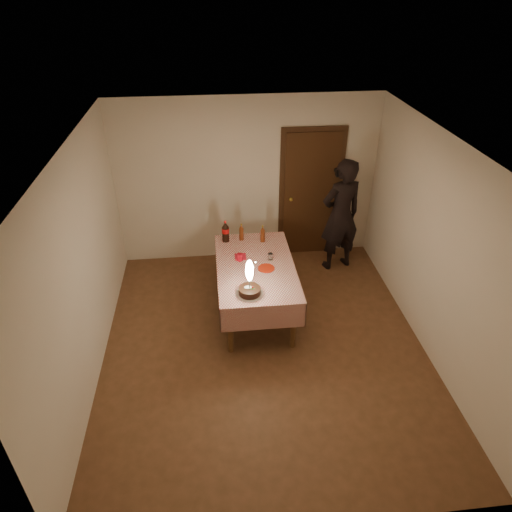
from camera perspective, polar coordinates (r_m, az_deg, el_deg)
The scene contains 12 objects.
ground at distance 5.92m, azimuth 1.04°, elevation -11.20°, with size 4.00×4.50×0.01m, color brown.
room_shell at distance 5.00m, azimuth 1.51°, elevation 3.33°, with size 4.04×4.54×2.62m.
dining_table at distance 6.04m, azimuth -0.05°, elevation -2.01°, with size 1.02×1.72×0.77m.
birthday_cake at distance 5.41m, azimuth -0.81°, elevation -3.70°, with size 0.33×0.33×0.48m.
red_plate at distance 5.93m, azimuth 1.29°, elevation -1.53°, with size 0.22×0.22×0.01m, color red.
red_cup at distance 6.06m, azimuth -2.03°, elevation -0.15°, with size 0.08×0.08×0.10m, color #A70B18.
clear_cup at distance 6.09m, azimuth 1.82°, elevation -0.06°, with size 0.07×0.07×0.09m, color silver.
napkin_stack at distance 6.15m, azimuth -1.95°, elevation -0.09°, with size 0.15×0.15×0.02m, color red.
cola_bottle at distance 6.46m, azimuth -3.83°, elevation 3.08°, with size 0.10×0.10×0.32m.
amber_bottle_left at distance 6.50m, azimuth -1.84°, elevation 2.97°, with size 0.06×0.06×0.25m.
amber_bottle_right at distance 6.46m, azimuth 0.84°, elevation 2.76°, with size 0.06×0.06×0.25m.
photographer at distance 7.05m, azimuth 10.53°, elevation 5.01°, with size 0.75×0.60×1.80m.
Camera 1 is at (-0.56, -4.25, 4.08)m, focal length 32.00 mm.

